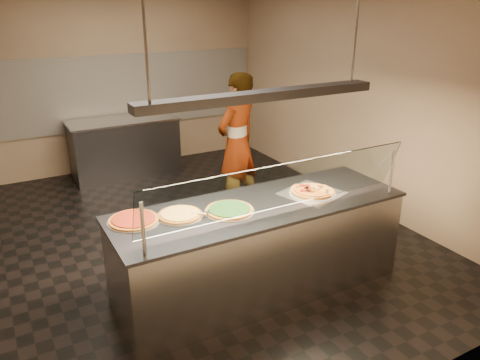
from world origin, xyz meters
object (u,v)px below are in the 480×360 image
half_pizza_sausage (321,189)px  pizza_spinach (229,210)px  half_pizza_pepperoni (304,192)px  worker (237,143)px  pizza_tomato (134,220)px  heat_lamp_housing (262,96)px  serving_counter (259,248)px  pizza_cheese (180,214)px  prep_table (125,147)px  sneeze_guard (281,187)px  perforated_tray (312,193)px  pizza_spatula (205,212)px

half_pizza_sausage → pizza_spinach: size_ratio=1.03×
half_pizza_pepperoni → worker: size_ratio=0.25×
pizza_tomato → half_pizza_pepperoni: bearing=-8.3°
half_pizza_pepperoni → heat_lamp_housing: heat_lamp_housing is taller
serving_counter → pizza_tomato: 1.26m
half_pizza_sausage → heat_lamp_housing: bearing=177.8°
pizza_cheese → heat_lamp_housing: heat_lamp_housing is taller
serving_counter → half_pizza_sausage: bearing=-2.2°
serving_counter → prep_table: same height
half_pizza_sausage → serving_counter: bearing=177.8°
sneeze_guard → pizza_tomato: bearing=154.0°
perforated_tray → half_pizza_pepperoni: size_ratio=1.37×
serving_counter → pizza_spinach: 0.58m
pizza_cheese → worker: worker is taller
serving_counter → pizza_spatula: 0.75m
pizza_tomato → serving_counter: bearing=-10.7°
prep_table → heat_lamp_housing: size_ratio=0.75×
heat_lamp_housing → pizza_cheese: bearing=170.3°
perforated_tray → heat_lamp_housing: bearing=177.7°
sneeze_guard → pizza_spatula: sneeze_guard is taller
sneeze_guard → half_pizza_sausage: sneeze_guard is taller
half_pizza_sausage → worker: size_ratio=0.25×
sneeze_guard → heat_lamp_housing: (0.00, 0.34, 0.72)m
serving_counter → sneeze_guard: size_ratio=1.09×
serving_counter → half_pizza_pepperoni: bearing=-2.7°
perforated_tray → worker: size_ratio=0.35×
half_pizza_sausage → pizza_spinach: half_pizza_sausage is taller
pizza_cheese → half_pizza_sausage: bearing=-6.1°
worker → perforated_tray: bearing=62.9°
pizza_cheese → heat_lamp_housing: bearing=-9.7°
perforated_tray → prep_table: bearing=101.4°
pizza_cheese → worker: bearing=48.6°
pizza_spinach → pizza_spatula: size_ratio=1.61×
half_pizza_sausage → pizza_spatula: size_ratio=1.67×
pizza_spinach → heat_lamp_housing: (0.33, 0.00, 1.00)m
perforated_tray → prep_table: size_ratio=0.38×
pizza_spinach → heat_lamp_housing: size_ratio=0.20×
serving_counter → prep_table: 3.94m
perforated_tray → pizza_spinach: (-0.92, 0.02, 0.01)m
half_pizza_sausage → half_pizza_pepperoni: bearing=179.1°
pizza_spinach → pizza_cheese: (-0.43, 0.13, -0.00)m
pizza_spinach → half_pizza_pepperoni: bearing=-1.3°
perforated_tray → half_pizza_pepperoni: half_pizza_pepperoni is taller
half_pizza_pepperoni → pizza_cheese: (-1.24, 0.15, -0.02)m
pizza_tomato → pizza_spatula: pizza_spatula is taller
pizza_spinach → prep_table: (0.12, 3.94, -0.48)m
pizza_spatula → half_pizza_pepperoni: bearing=-3.0°
pizza_tomato → prep_table: 3.86m
pizza_cheese → pizza_spatula: (0.20, -0.10, 0.01)m
pizza_spinach → pizza_spatula: 0.23m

